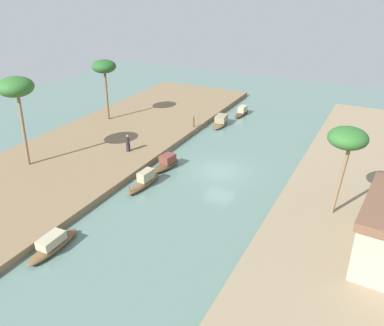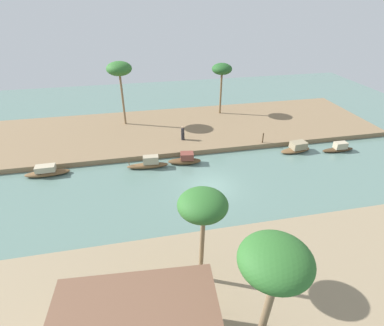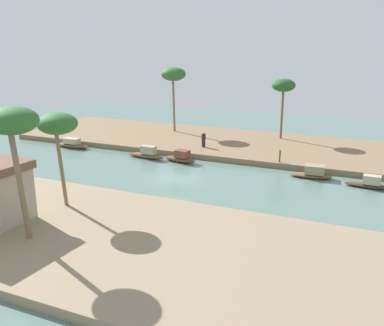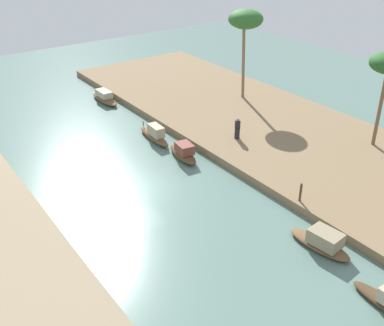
{
  "view_description": "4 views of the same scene",
  "coord_description": "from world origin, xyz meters",
  "px_view_note": "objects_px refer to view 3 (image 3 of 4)",
  "views": [
    {
      "loc": [
        29.41,
        12.13,
        15.93
      ],
      "look_at": [
        0.36,
        -2.61,
        0.41
      ],
      "focal_mm": 37.55,
      "sensor_mm": 36.0,
      "label": 1
    },
    {
      "loc": [
        6.33,
        21.73,
        15.55
      ],
      "look_at": [
        1.21,
        -2.88,
        0.96
      ],
      "focal_mm": 28.02,
      "sensor_mm": 36.0,
      "label": 2
    },
    {
      "loc": [
        -15.45,
        31.64,
        11.43
      ],
      "look_at": [
        -1.24,
        -0.91,
        1.19
      ],
      "focal_mm": 39.9,
      "sensor_mm": 36.0,
      "label": 3
    },
    {
      "loc": [
        -22.61,
        12.08,
        15.54
      ],
      "look_at": [
        -0.39,
        -3.91,
        0.67
      ],
      "focal_mm": 43.43,
      "sensor_mm": 36.0,
      "label": 4
    }
  ],
  "objects_px": {
    "sampan_downstream_large": "(313,173)",
    "sampan_upstream_small": "(72,144)",
    "mooring_post": "(280,156)",
    "palm_tree_left_near": "(284,86)",
    "person_on_near_bank": "(204,141)",
    "sampan_with_tall_canopy": "(370,183)",
    "sampan_open_hull": "(181,158)",
    "palm_tree_left_far": "(173,75)",
    "palm_tree_right_tall": "(58,125)",
    "sampan_midstream": "(147,154)",
    "palm_tree_right_short": "(13,124)"
  },
  "relations": [
    {
      "from": "palm_tree_left_far",
      "to": "sampan_with_tall_canopy",
      "type": "bearing_deg",
      "value": 153.75
    },
    {
      "from": "sampan_with_tall_canopy",
      "to": "palm_tree_right_short",
      "type": "distance_m",
      "value": 26.74
    },
    {
      "from": "palm_tree_left_near",
      "to": "person_on_near_bank",
      "type": "bearing_deg",
      "value": 48.17
    },
    {
      "from": "person_on_near_bank",
      "to": "palm_tree_left_far",
      "type": "height_order",
      "value": "palm_tree_left_far"
    },
    {
      "from": "sampan_with_tall_canopy",
      "to": "palm_tree_left_far",
      "type": "distance_m",
      "value": 26.56
    },
    {
      "from": "sampan_open_hull",
      "to": "sampan_upstream_small",
      "type": "distance_m",
      "value": 13.46
    },
    {
      "from": "sampan_with_tall_canopy",
      "to": "sampan_midstream",
      "type": "bearing_deg",
      "value": -1.06
    },
    {
      "from": "sampan_with_tall_canopy",
      "to": "sampan_open_hull",
      "type": "bearing_deg",
      "value": -1.75
    },
    {
      "from": "palm_tree_left_near",
      "to": "palm_tree_left_far",
      "type": "distance_m",
      "value": 13.1
    },
    {
      "from": "person_on_near_bank",
      "to": "mooring_post",
      "type": "relative_size",
      "value": 1.41
    },
    {
      "from": "sampan_with_tall_canopy",
      "to": "sampan_upstream_small",
      "type": "height_order",
      "value": "sampan_upstream_small"
    },
    {
      "from": "sampan_midstream",
      "to": "palm_tree_left_near",
      "type": "xyz_separation_m",
      "value": [
        -10.9,
        -11.96,
        6.04
      ]
    },
    {
      "from": "sampan_with_tall_canopy",
      "to": "palm_tree_right_short",
      "type": "relative_size",
      "value": 0.49
    },
    {
      "from": "palm_tree_left_near",
      "to": "palm_tree_right_tall",
      "type": "distance_m",
      "value": 28.16
    },
    {
      "from": "sampan_upstream_small",
      "to": "palm_tree_right_tall",
      "type": "distance_m",
      "value": 20.03
    },
    {
      "from": "sampan_open_hull",
      "to": "palm_tree_right_tall",
      "type": "distance_m",
      "value": 15.96
    },
    {
      "from": "sampan_downstream_large",
      "to": "sampan_with_tall_canopy",
      "type": "relative_size",
      "value": 0.99
    },
    {
      "from": "mooring_post",
      "to": "palm_tree_left_near",
      "type": "bearing_deg",
      "value": -78.23
    },
    {
      "from": "palm_tree_right_tall",
      "to": "palm_tree_right_short",
      "type": "distance_m",
      "value": 5.24
    },
    {
      "from": "sampan_upstream_small",
      "to": "sampan_downstream_large",
      "type": "bearing_deg",
      "value": 177.96
    },
    {
      "from": "person_on_near_bank",
      "to": "palm_tree_right_tall",
      "type": "bearing_deg",
      "value": -152.73
    },
    {
      "from": "sampan_with_tall_canopy",
      "to": "sampan_upstream_small",
      "type": "relative_size",
      "value": 0.89
    },
    {
      "from": "sampan_midstream",
      "to": "palm_tree_right_short",
      "type": "xyz_separation_m",
      "value": [
        -3.29,
        19.66,
        6.72
      ]
    },
    {
      "from": "palm_tree_left_near",
      "to": "palm_tree_left_far",
      "type": "relative_size",
      "value": 0.87
    },
    {
      "from": "sampan_downstream_large",
      "to": "sampan_open_hull",
      "type": "xyz_separation_m",
      "value": [
        12.52,
        0.08,
        0.0
      ]
    },
    {
      "from": "sampan_midstream",
      "to": "palm_tree_left_far",
      "type": "height_order",
      "value": "palm_tree_left_far"
    },
    {
      "from": "sampan_open_hull",
      "to": "person_on_near_bank",
      "type": "height_order",
      "value": "person_on_near_bank"
    },
    {
      "from": "sampan_open_hull",
      "to": "sampan_with_tall_canopy",
      "type": "bearing_deg",
      "value": -174.74
    },
    {
      "from": "sampan_upstream_small",
      "to": "palm_tree_right_short",
      "type": "xyz_separation_m",
      "value": [
        -13.01,
        20.22,
        6.78
      ]
    },
    {
      "from": "person_on_near_bank",
      "to": "sampan_downstream_large",
      "type": "bearing_deg",
      "value": -75.97
    },
    {
      "from": "person_on_near_bank",
      "to": "palm_tree_right_short",
      "type": "bearing_deg",
      "value": -148.03
    },
    {
      "from": "sampan_upstream_small",
      "to": "person_on_near_bank",
      "type": "xyz_separation_m",
      "value": [
        -14.02,
        -4.04,
        0.81
      ]
    },
    {
      "from": "sampan_open_hull",
      "to": "mooring_post",
      "type": "relative_size",
      "value": 3.02
    },
    {
      "from": "palm_tree_right_tall",
      "to": "palm_tree_right_short",
      "type": "xyz_separation_m",
      "value": [
        -1.39,
        4.95,
        1.03
      ]
    },
    {
      "from": "person_on_near_bank",
      "to": "mooring_post",
      "type": "xyz_separation_m",
      "value": [
        -8.68,
        2.6,
        -0.09
      ]
    },
    {
      "from": "sampan_with_tall_canopy",
      "to": "palm_tree_left_near",
      "type": "height_order",
      "value": "palm_tree_left_near"
    },
    {
      "from": "sampan_upstream_small",
      "to": "palm_tree_right_tall",
      "type": "xyz_separation_m",
      "value": [
        -11.62,
        15.27,
        5.75
      ]
    },
    {
      "from": "sampan_upstream_small",
      "to": "person_on_near_bank",
      "type": "height_order",
      "value": "person_on_near_bank"
    },
    {
      "from": "palm_tree_right_tall",
      "to": "mooring_post",
      "type": "bearing_deg",
      "value": -123.54
    },
    {
      "from": "sampan_midstream",
      "to": "sampan_open_hull",
      "type": "distance_m",
      "value": 3.74
    },
    {
      "from": "sampan_downstream_large",
      "to": "sampan_open_hull",
      "type": "height_order",
      "value": "sampan_open_hull"
    },
    {
      "from": "person_on_near_bank",
      "to": "palm_tree_left_far",
      "type": "xyz_separation_m",
      "value": [
        6.39,
        -6.04,
        6.22
      ]
    },
    {
      "from": "sampan_downstream_large",
      "to": "sampan_upstream_small",
      "type": "height_order",
      "value": "sampan_downstream_large"
    },
    {
      "from": "mooring_post",
      "to": "palm_tree_right_short",
      "type": "bearing_deg",
      "value": 65.91
    },
    {
      "from": "sampan_open_hull",
      "to": "palm_tree_right_short",
      "type": "bearing_deg",
      "value": 96.59
    },
    {
      "from": "sampan_open_hull",
      "to": "palm_tree_right_tall",
      "type": "relative_size",
      "value": 0.55
    },
    {
      "from": "sampan_midstream",
      "to": "person_on_near_bank",
      "type": "height_order",
      "value": "person_on_near_bank"
    },
    {
      "from": "sampan_with_tall_canopy",
      "to": "mooring_post",
      "type": "xyz_separation_m",
      "value": [
        7.89,
        -2.69,
        0.75
      ]
    },
    {
      "from": "palm_tree_left_near",
      "to": "palm_tree_left_far",
      "type": "bearing_deg",
      "value": 5.87
    },
    {
      "from": "sampan_with_tall_canopy",
      "to": "mooring_post",
      "type": "distance_m",
      "value": 8.37
    }
  ]
}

